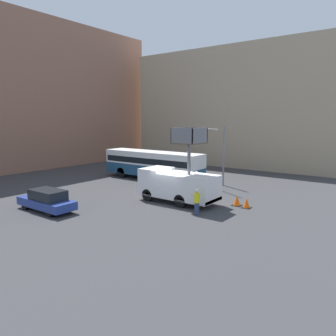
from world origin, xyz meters
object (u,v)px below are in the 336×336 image
utility_truck (178,183)px  traffic_light_pole (212,145)px  road_worker_near_truck (197,202)px  parked_car_curbside (47,200)px  road_worker_directing (196,181)px  traffic_cone_mid_road (237,201)px  city_bus (153,163)px  traffic_cone_near_truck (247,203)px

utility_truck → traffic_light_pole: (6.61, 0.85, 2.40)m
road_worker_near_truck → parked_car_curbside: size_ratio=0.38×
road_worker_directing → traffic_cone_mid_road: road_worker_directing is taller
road_worker_directing → traffic_light_pole: bearing=103.0°
utility_truck → road_worker_directing: size_ratio=3.43×
utility_truck → city_bus: (6.10, 7.49, 0.28)m
utility_truck → traffic_light_pole: 7.09m
traffic_light_pole → traffic_cone_near_truck: (-4.98, -5.70, -3.54)m
traffic_light_pole → parked_car_curbside: traffic_light_pole is taller
city_bus → parked_car_curbside: 13.59m
city_bus → road_worker_directing: size_ratio=6.39×
traffic_light_pole → road_worker_directing: size_ratio=3.19×
road_worker_directing → parked_car_curbside: 12.59m
utility_truck → road_worker_near_truck: utility_truck is taller
traffic_cone_near_truck → utility_truck: bearing=108.6°
utility_truck → traffic_cone_mid_road: bearing=-65.8°
city_bus → traffic_cone_mid_road: size_ratio=14.77×
road_worker_near_truck → traffic_cone_near_truck: bearing=-43.6°
utility_truck → road_worker_near_truck: bearing=-123.3°
traffic_cone_near_truck → traffic_cone_mid_road: bearing=77.8°
road_worker_near_truck → parked_car_curbside: 10.33m
traffic_cone_near_truck → traffic_cone_mid_road: traffic_cone_mid_road is taller
traffic_cone_mid_road → parked_car_curbside: parked_car_curbside is taller
traffic_light_pole → road_worker_near_truck: bearing=-156.5°
traffic_light_pole → road_worker_near_truck: size_ratio=3.23×
road_worker_near_truck → parked_car_curbside: bearing=108.5°
utility_truck → parked_car_curbside: size_ratio=1.30×
utility_truck → road_worker_directing: (4.23, 0.97, -0.59)m
traffic_cone_near_truck → traffic_cone_mid_road: 0.85m
road_worker_directing → traffic_cone_mid_road: bearing=-9.9°
utility_truck → parked_car_curbside: bearing=141.2°
traffic_light_pole → traffic_cone_mid_road: bearing=-134.6°
city_bus → traffic_cone_near_truck: city_bus is taller
city_bus → traffic_cone_mid_road: 12.36m
road_worker_near_truck → traffic_cone_mid_road: (3.67, -1.19, -0.51)m
city_bus → road_worker_near_truck: city_bus is taller
utility_truck → road_worker_directing: bearing=13.0°
road_worker_directing → parked_car_curbside: (-11.58, 4.95, -0.13)m
traffic_light_pole → traffic_cone_near_truck: traffic_light_pole is taller
road_worker_near_truck → traffic_light_pole: bearing=9.9°
parked_car_curbside → road_worker_near_truck: bearing=-57.9°
city_bus → parked_car_curbside: size_ratio=2.43×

